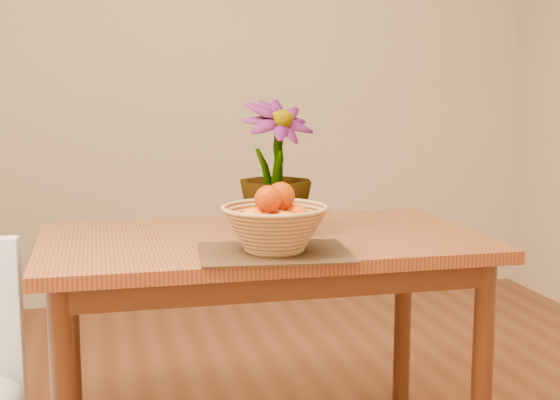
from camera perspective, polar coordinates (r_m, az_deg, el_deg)
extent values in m
cube|color=beige|center=(4.38, -6.71, 10.09)|extent=(4.00, 0.02, 2.70)
cube|color=brown|center=(2.50, -1.29, -3.08)|extent=(1.40, 0.80, 0.04)
cube|color=#452210|center=(2.52, -1.28, -4.42)|extent=(1.28, 0.68, 0.08)
cylinder|color=#452210|center=(2.52, 14.56, -12.14)|extent=(0.06, 0.06, 0.71)
cylinder|color=#452210|center=(2.86, -15.07, -9.65)|extent=(0.06, 0.06, 0.71)
cylinder|color=#452210|center=(3.07, 8.96, -8.16)|extent=(0.06, 0.06, 0.71)
cube|color=#392414|center=(2.24, -0.40, -3.87)|extent=(0.46, 0.36, 0.01)
cylinder|color=#B07C49|center=(2.24, -0.40, -3.69)|extent=(0.16, 0.16, 0.01)
sphere|color=#FF5D04|center=(2.23, -0.40, -1.63)|extent=(0.07, 0.07, 0.07)
sphere|color=#FF5D04|center=(2.26, 1.10, -1.30)|extent=(0.08, 0.08, 0.08)
sphere|color=#FF5D04|center=(2.28, -1.19, -1.27)|extent=(0.07, 0.07, 0.07)
sphere|color=#FF5D04|center=(2.19, -1.95, -1.59)|extent=(0.08, 0.08, 0.08)
sphere|color=#FF5D04|center=(2.17, 0.43, -1.81)|extent=(0.07, 0.07, 0.07)
sphere|color=#FF5D04|center=(2.24, 0.06, 0.30)|extent=(0.08, 0.08, 0.08)
sphere|color=#FF5D04|center=(2.19, -0.88, 0.07)|extent=(0.08, 0.08, 0.08)
sphere|color=#FF5D04|center=(2.24, 0.06, 0.30)|extent=(0.08, 0.08, 0.08)
sphere|color=#FF5D04|center=(2.19, -0.88, 0.07)|extent=(0.08, 0.08, 0.08)
imported|color=#1C4E16|center=(2.50, -0.35, 2.40)|extent=(0.31, 0.31, 0.43)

